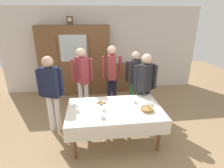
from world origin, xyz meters
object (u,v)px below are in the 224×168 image
Objects in this scene: book_stack at (131,63)px; tea_cup_center at (135,102)px; spoon_front_edge at (84,111)px; tea_cup_mid_left at (103,109)px; person_behind_table_left at (135,75)px; wall_cabinet at (75,61)px; pastry_plate at (101,103)px; dining_table at (115,113)px; tea_cup_near_right at (75,105)px; person_beside_shelf at (112,71)px; person_near_right_end at (51,88)px; tea_cup_near_left at (151,104)px; bread_basket at (147,109)px; bookshelf_low at (130,77)px; mantel_clock at (70,20)px; spoon_near_right at (91,108)px; tea_cup_front_edge at (103,117)px; person_behind_table_right at (145,82)px; person_by_cabinet at (82,75)px.

book_stack is 1.44× the size of tea_cup_center.
spoon_front_edge is (-1.49, -2.65, -0.20)m from book_stack.
tea_cup_mid_left is 1.63m from person_behind_table_left.
tea_cup_mid_left is 1.09× the size of spoon_front_edge.
wall_cabinet is 7.74× the size of pastry_plate.
tea_cup_mid_left reaches higher than pastry_plate.
tea_cup_near_right reaches higher than dining_table.
person_beside_shelf reaches higher than person_near_right_end.
pastry_plate is (-0.99, 0.17, -0.01)m from tea_cup_near_left.
bread_basket is at bearing -96.37° from book_stack.
tea_cup_mid_left reaches higher than spoon_front_edge.
wall_cabinet reaches higher than tea_cup_near_right.
tea_cup_near_right is at bearing 163.86° from dining_table.
bookshelf_low reaches higher than dining_table.
mantel_clock is 3.00m from spoon_near_right.
person_near_right_end is at bearing 168.85° from tea_cup_center.
person_beside_shelf reaches higher than tea_cup_front_edge.
dining_table is 0.84× the size of wall_cabinet.
person_near_right_end is at bearing -135.73° from bookshelf_low.
bookshelf_low is 2.67m from pastry_plate.
tea_cup_front_edge and tea_cup_near_left have the same top height.
bread_basket is 0.15× the size of person_behind_table_left.
spoon_near_right is at bearing -78.47° from mantel_clock.
person_behind_table_right is (1.23, 0.56, 0.27)m from spoon_near_right.
wall_cabinet is 18.20× the size of spoon_front_edge.
tea_cup_front_edge is 1.00× the size of tea_cup_near_left.
wall_cabinet is 11.60× the size of book_stack.
mantel_clock is 3.40m from tea_cup_near_left.
mantel_clock is 3.05m from spoon_front_edge.
tea_cup_center is 1.09× the size of spoon_front_edge.
tea_cup_near_right is 0.64m from person_near_right_end.
person_behind_table_right is (1.37, 0.64, 0.27)m from spoon_front_edge.
pastry_plate is 1.43m from person_behind_table_left.
tea_cup_near_right is at bearing -124.53° from book_stack.
tea_cup_center is at bearing 19.28° from tea_cup_mid_left.
person_beside_shelf reaches higher than tea_cup_center.
pastry_plate is (0.65, -2.34, -0.34)m from wall_cabinet.
person_behind_table_right is at bearing -93.53° from book_stack.
person_behind_table_right reaches higher than tea_cup_front_edge.
pastry_plate is (0.71, -2.34, -1.54)m from mantel_clock.
pastry_plate is 0.17× the size of person_behind_table_right.
pastry_plate is at bearing 93.58° from tea_cup_mid_left.
tea_cup_mid_left is at bearing -24.99° from tea_cup_near_right.
pastry_plate is (-0.84, 0.38, -0.02)m from bread_basket.
tea_cup_near_right is (-1.67, -2.42, -0.18)m from book_stack.
person_near_right_end reaches higher than tea_cup_near_left.
spoon_near_right is at bearing 29.77° from spoon_front_edge.
pastry_plate is at bearing -16.06° from person_near_right_end.
tea_cup_front_edge is 1.63m from person_by_cabinet.
bread_basket reaches higher than tea_cup_front_edge.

